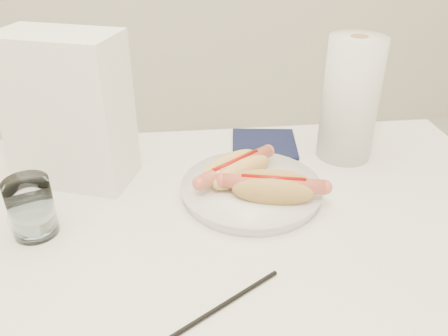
{
  "coord_description": "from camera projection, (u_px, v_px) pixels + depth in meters",
  "views": [
    {
      "loc": [
        0.01,
        -0.53,
        1.19
      ],
      "look_at": [
        0.08,
        0.11,
        0.82
      ],
      "focal_mm": 36.75,
      "sensor_mm": 36.0,
      "label": 1
    }
  ],
  "objects": [
    {
      "name": "table",
      "position": [
        178.0,
        277.0,
        0.71
      ],
      "size": [
        1.2,
        0.8,
        0.75
      ],
      "color": "white",
      "rests_on": "ground"
    },
    {
      "name": "plate",
      "position": [
        251.0,
        191.0,
        0.8
      ],
      "size": [
        0.3,
        0.3,
        0.02
      ],
      "primitive_type": "cylinder",
      "rotation": [
        0.0,
        0.0,
        0.35
      ],
      "color": "white",
      "rests_on": "table"
    },
    {
      "name": "hotdog_left",
      "position": [
        236.0,
        170.0,
        0.8
      ],
      "size": [
        0.15,
        0.13,
        0.05
      ],
      "rotation": [
        0.0,
        0.0,
        0.63
      ],
      "color": "#EDB55F",
      "rests_on": "plate"
    },
    {
      "name": "hotdog_right",
      "position": [
        273.0,
        187.0,
        0.75
      ],
      "size": [
        0.17,
        0.09,
        0.05
      ],
      "rotation": [
        0.0,
        0.0,
        -0.24
      ],
      "color": "tan",
      "rests_on": "plate"
    },
    {
      "name": "water_glass",
      "position": [
        31.0,
        208.0,
        0.69
      ],
      "size": [
        0.07,
        0.07,
        0.09
      ],
      "primitive_type": "cylinder",
      "color": "silver",
      "rests_on": "table"
    },
    {
      "name": "chopstick_far",
      "position": [
        219.0,
        308.0,
        0.57
      ],
      "size": [
        0.17,
        0.11,
        0.01
      ],
      "primitive_type": "cylinder",
      "rotation": [
        0.0,
        1.57,
        0.57
      ],
      "color": "black",
      "rests_on": "table"
    },
    {
      "name": "napkin_box",
      "position": [
        68.0,
        110.0,
        0.79
      ],
      "size": [
        0.23,
        0.17,
        0.27
      ],
      "primitive_type": "cube",
      "rotation": [
        0.0,
        0.0,
        -0.35
      ],
      "color": "white",
      "rests_on": "table"
    },
    {
      "name": "navy_napkin",
      "position": [
        264.0,
        144.0,
        0.96
      ],
      "size": [
        0.15,
        0.15,
        0.01
      ],
      "primitive_type": "cube",
      "rotation": [
        0.0,
        0.0,
        -0.13
      ],
      "color": "#101534",
      "rests_on": "table"
    },
    {
      "name": "paper_towel_roll",
      "position": [
        350.0,
        100.0,
        0.87
      ],
      "size": [
        0.12,
        0.12,
        0.24
      ],
      "primitive_type": "cylinder",
      "rotation": [
        0.0,
        0.0,
        -0.12
      ],
      "color": "silver",
      "rests_on": "table"
    }
  ]
}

